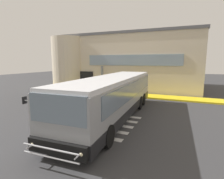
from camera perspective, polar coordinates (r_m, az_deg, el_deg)
The scene contains 10 objects.
ground_plane at distance 15.41m, azimuth -3.85°, elevation -4.75°, with size 80.00×90.00×0.02m, color #353538.
bay_paint_stripes at distance 10.94m, azimuth -4.42°, elevation -10.52°, with size 4.40×3.96×0.01m.
terminal_building at distance 25.96m, azimuth 6.39°, elevation 8.72°, with size 18.60×13.80×7.07m.
boarding_curb at distance 19.69m, azimuth 2.45°, elevation -1.43°, with size 20.80×2.00×0.15m, color yellow.
entry_support_column at distance 20.98m, azimuth -3.20°, elevation 3.56°, with size 0.28×0.28×3.00m, color slate.
bus_main_foreground at distance 11.56m, azimuth 0.59°, elevation -2.57°, with size 3.10×12.24×2.70m.
passenger_near_column at distance 20.45m, azimuth -1.53°, elevation 1.81°, with size 0.55×0.35×1.68m.
passenger_by_doorway at distance 19.30m, azimuth -0.45°, elevation 1.38°, with size 0.59×0.25×1.68m.
passenger_at_curb_edge at distance 19.62m, azimuth 3.62°, elevation 1.59°, with size 0.58×0.42×1.68m.
safety_bollard_yellow at distance 19.11m, azimuth -2.96°, elevation -0.62°, with size 0.18×0.18×0.90m, color yellow.
Camera 1 is at (6.77, -13.34, 3.67)m, focal length 28.33 mm.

